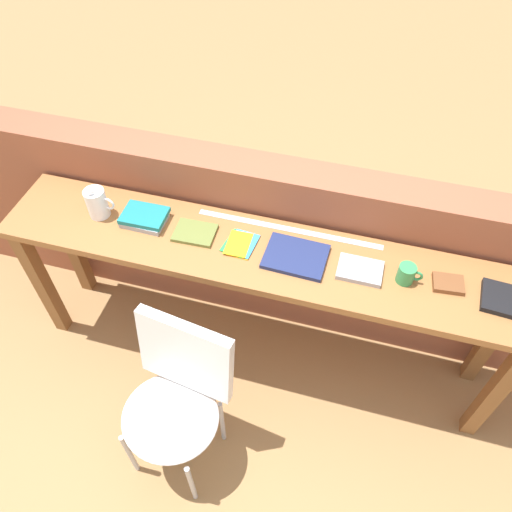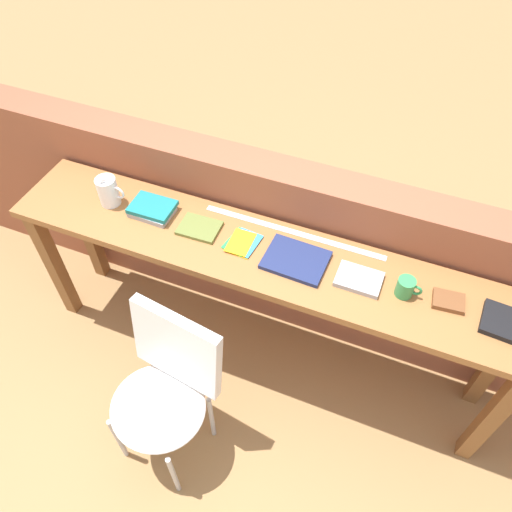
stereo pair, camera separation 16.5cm
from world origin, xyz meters
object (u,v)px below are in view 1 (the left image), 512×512
(pitcher_white, at_px, (97,203))
(book_open_centre, at_px, (296,257))
(chair_white_moulded, at_px, (176,396))
(leather_journal_brown, at_px, (448,284))
(mug, at_px, (407,274))
(book_stack_leftmost, at_px, (144,218))
(magazine_cycling, at_px, (195,233))
(pamphlet_pile_colourful, at_px, (240,244))
(book_repair_rightmost, at_px, (504,300))

(pitcher_white, xyz_separation_m, book_open_centre, (0.98, -0.02, -0.07))
(chair_white_moulded, height_order, leather_journal_brown, leather_journal_brown)
(pitcher_white, height_order, mug, pitcher_white)
(book_open_centre, bearing_deg, book_stack_leftmost, 179.63)
(magazine_cycling, xyz_separation_m, pamphlet_pile_colourful, (0.23, -0.01, -0.00))
(pitcher_white, distance_m, book_repair_rightmost, 1.88)
(pamphlet_pile_colourful, xyz_separation_m, leather_journal_brown, (0.93, 0.01, 0.01))
(chair_white_moulded, height_order, magazine_cycling, magazine_cycling)
(book_open_centre, xyz_separation_m, mug, (0.49, 0.00, 0.03))
(magazine_cycling, bearing_deg, leather_journal_brown, -1.61)
(pitcher_white, height_order, book_repair_rightmost, pitcher_white)
(chair_white_moulded, xyz_separation_m, book_stack_leftmost, (-0.37, 0.66, 0.38))
(pitcher_white, distance_m, pamphlet_pile_colourful, 0.72)
(leather_journal_brown, bearing_deg, book_open_centre, 176.70)
(leather_journal_brown, bearing_deg, book_repair_rightmost, -11.99)
(book_repair_rightmost, bearing_deg, book_open_centre, -175.92)
(pitcher_white, bearing_deg, pamphlet_pile_colourful, -0.72)
(chair_white_moulded, relative_size, book_open_centre, 3.21)
(book_stack_leftmost, bearing_deg, pamphlet_pile_colourful, -2.50)
(pamphlet_pile_colourful, bearing_deg, book_open_centre, -2.29)
(mug, relative_size, leather_journal_brown, 0.85)
(pamphlet_pile_colourful, relative_size, leather_journal_brown, 1.33)
(pamphlet_pile_colourful, distance_m, book_open_centre, 0.26)
(chair_white_moulded, bearing_deg, pitcher_white, 132.99)
(pamphlet_pile_colourful, xyz_separation_m, book_repair_rightmost, (1.16, -0.01, 0.01))
(magazine_cycling, distance_m, mug, 0.98)
(pitcher_white, xyz_separation_m, mug, (1.47, -0.02, -0.03))
(chair_white_moulded, bearing_deg, book_open_centre, 58.72)
(book_stack_leftmost, bearing_deg, mug, -1.37)
(magazine_cycling, relative_size, book_repair_rightmost, 1.04)
(pamphlet_pile_colourful, height_order, mug, mug)
(pamphlet_pile_colourful, height_order, book_open_centre, book_open_centre)
(pamphlet_pile_colourful, bearing_deg, book_repair_rightmost, -0.57)
(pamphlet_pile_colourful, height_order, book_repair_rightmost, book_repair_rightmost)
(magazine_cycling, bearing_deg, pamphlet_pile_colourful, -4.08)
(pitcher_white, distance_m, leather_journal_brown, 1.65)
(pamphlet_pile_colourful, bearing_deg, book_stack_leftmost, 177.50)
(chair_white_moulded, bearing_deg, pamphlet_pile_colourful, 79.70)
(book_repair_rightmost, bearing_deg, mug, -176.31)
(book_stack_leftmost, xyz_separation_m, book_repair_rightmost, (1.65, -0.03, -0.01))
(pamphlet_pile_colourful, bearing_deg, mug, -0.63)
(leather_journal_brown, height_order, book_repair_rightmost, book_repair_rightmost)
(chair_white_moulded, relative_size, book_repair_rightmost, 4.83)
(book_stack_leftmost, relative_size, pamphlet_pile_colourful, 1.24)
(leather_journal_brown, bearing_deg, magazine_cycling, 174.84)
(magazine_cycling, height_order, book_repair_rightmost, book_repair_rightmost)
(chair_white_moulded, relative_size, mug, 8.10)
(magazine_cycling, height_order, mug, mug)
(magazine_cycling, xyz_separation_m, mug, (0.98, -0.02, 0.04))
(pitcher_white, distance_m, magazine_cycling, 0.49)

